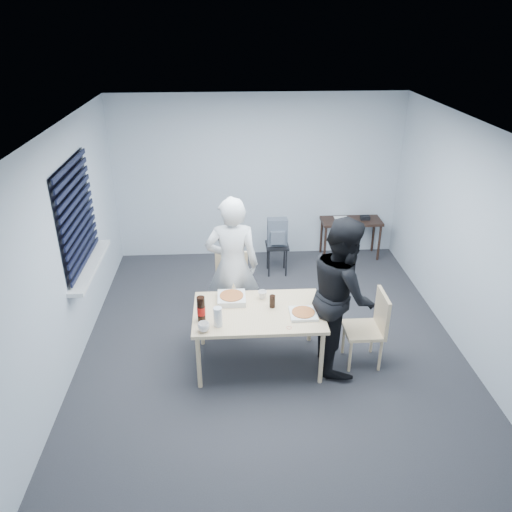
{
  "coord_description": "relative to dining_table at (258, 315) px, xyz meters",
  "views": [
    {
      "loc": [
        -0.48,
        -5.06,
        3.64
      ],
      "look_at": [
        -0.17,
        0.1,
        1.11
      ],
      "focal_mm": 35.0,
      "sensor_mm": 36.0,
      "label": 1
    }
  ],
  "objects": [
    {
      "name": "black_box",
      "position": [
        1.89,
        2.71,
        0.04
      ],
      "size": [
        0.16,
        0.12,
        0.06
      ],
      "primitive_type": "cube",
      "rotation": [
        0.0,
        0.0,
        -0.15
      ],
      "color": "black",
      "rests_on": "side_table"
    },
    {
      "name": "pizza_box_b",
      "position": [
        0.48,
        -0.11,
        0.08
      ],
      "size": [
        0.29,
        0.29,
        0.04
      ],
      "rotation": [
        0.0,
        0.0,
        -0.17
      ],
      "color": "white",
      "rests_on": "dining_table"
    },
    {
      "name": "mug_a",
      "position": [
        -0.58,
        -0.35,
        0.11
      ],
      "size": [
        0.17,
        0.17,
        0.1
      ],
      "primitive_type": "imported",
      "rotation": [
        0.0,
        0.0,
        0.52
      ],
      "color": "white",
      "rests_on": "dining_table"
    },
    {
      "name": "plastic_cups",
      "position": [
        -0.44,
        -0.26,
        0.17
      ],
      "size": [
        0.11,
        0.11,
        0.22
      ],
      "primitive_type": "cylinder",
      "rotation": [
        0.0,
        0.0,
        -0.24
      ],
      "color": "silver",
      "rests_on": "dining_table"
    },
    {
      "name": "dining_table",
      "position": [
        0.0,
        0.0,
        0.0
      ],
      "size": [
        1.42,
        0.9,
        0.69
      ],
      "color": "beige",
      "rests_on": "ground"
    },
    {
      "name": "side_table",
      "position": [
        1.67,
        2.71,
        -0.07
      ],
      "size": [
        0.96,
        0.43,
        0.64
      ],
      "color": "#301E18",
      "rests_on": "ground"
    },
    {
      "name": "soda_bottle",
      "position": [
        -0.61,
        -0.15,
        0.2
      ],
      "size": [
        0.09,
        0.09,
        0.29
      ],
      "rotation": [
        0.0,
        0.0,
        -0.09
      ],
      "color": "black",
      "rests_on": "dining_table"
    },
    {
      "name": "chair_far",
      "position": [
        -0.28,
        1.0,
        -0.12
      ],
      "size": [
        0.42,
        0.42,
        0.89
      ],
      "color": "beige",
      "rests_on": "ground"
    },
    {
      "name": "papers",
      "position": [
        1.52,
        2.73,
        0.01
      ],
      "size": [
        0.31,
        0.36,
        0.0
      ],
      "primitive_type": "cube",
      "rotation": [
        0.0,
        0.0,
        0.38
      ],
      "color": "white",
      "rests_on": "side_table"
    },
    {
      "name": "person_black",
      "position": [
        0.91,
        -0.01,
        0.25
      ],
      "size": [
        0.47,
        0.86,
        1.77
      ],
      "primitive_type": "imported",
      "rotation": [
        0.0,
        0.0,
        1.57
      ],
      "color": "black",
      "rests_on": "ground"
    },
    {
      "name": "room",
      "position": [
        -2.02,
        0.83,
        0.81
      ],
      "size": [
        5.0,
        5.0,
        5.0
      ],
      "color": "#2D2C31",
      "rests_on": "ground"
    },
    {
      "name": "stool",
      "position": [
        0.42,
        2.19,
        -0.27
      ],
      "size": [
        0.34,
        0.34,
        0.48
      ],
      "color": "black",
      "rests_on": "ground"
    },
    {
      "name": "cola_glass",
      "position": [
        0.16,
        0.07,
        0.13
      ],
      "size": [
        0.08,
        0.08,
        0.15
      ],
      "primitive_type": "cylinder",
      "rotation": [
        0.0,
        0.0,
        -0.24
      ],
      "color": "black",
      "rests_on": "dining_table"
    },
    {
      "name": "person_white",
      "position": [
        -0.27,
        0.72,
        0.25
      ],
      "size": [
        0.65,
        0.42,
        1.77
      ],
      "primitive_type": "imported",
      "rotation": [
        0.0,
        0.0,
        3.14
      ],
      "color": "silver",
      "rests_on": "ground"
    },
    {
      "name": "rubber_band",
      "position": [
        0.3,
        -0.35,
        0.06
      ],
      "size": [
        0.06,
        0.06,
        0.0
      ],
      "primitive_type": "torus",
      "rotation": [
        0.0,
        0.0,
        0.08
      ],
      "color": "red",
      "rests_on": "dining_table"
    },
    {
      "name": "backpack",
      "position": [
        0.42,
        2.18,
        0.05
      ],
      "size": [
        0.3,
        0.22,
        0.42
      ],
      "rotation": [
        0.0,
        0.0,
        -0.26
      ],
      "color": "slate",
      "rests_on": "stool"
    },
    {
      "name": "chair_right",
      "position": [
        1.27,
        -0.06,
        -0.12
      ],
      "size": [
        0.42,
        0.42,
        0.89
      ],
      "color": "beige",
      "rests_on": "ground"
    },
    {
      "name": "pizza_box_a",
      "position": [
        -0.29,
        0.23,
        0.1
      ],
      "size": [
        0.31,
        0.31,
        0.08
      ],
      "rotation": [
        0.0,
        0.0,
        -0.0
      ],
      "color": "white",
      "rests_on": "dining_table"
    },
    {
      "name": "mug_b",
      "position": [
        0.06,
        0.26,
        0.11
      ],
      "size": [
        0.1,
        0.1,
        0.09
      ],
      "primitive_type": "imported",
      "color": "white",
      "rests_on": "dining_table"
    }
  ]
}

